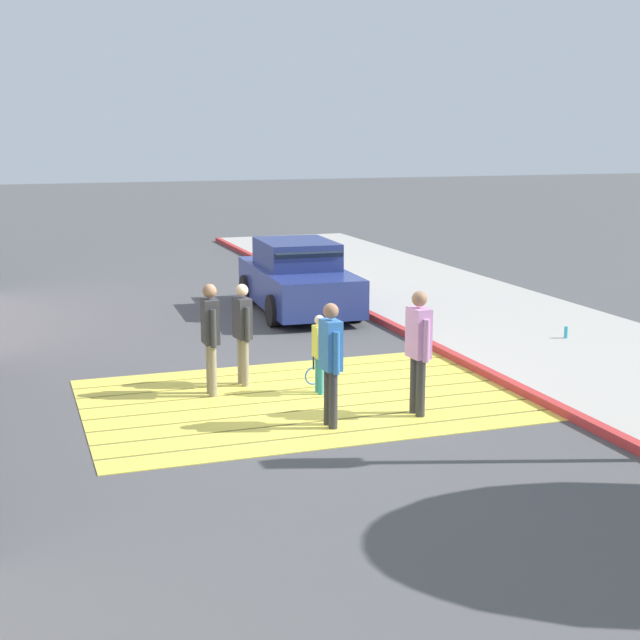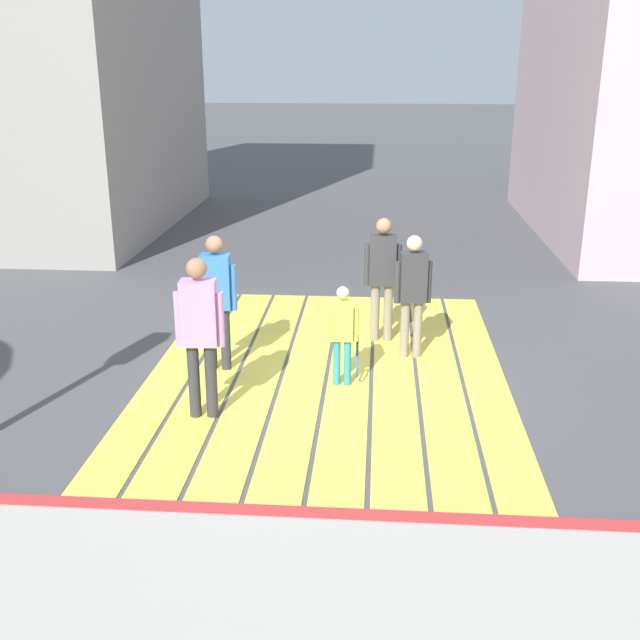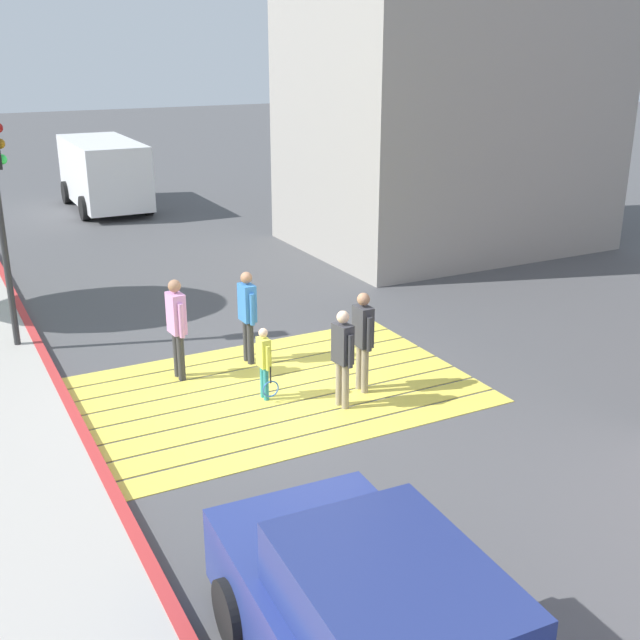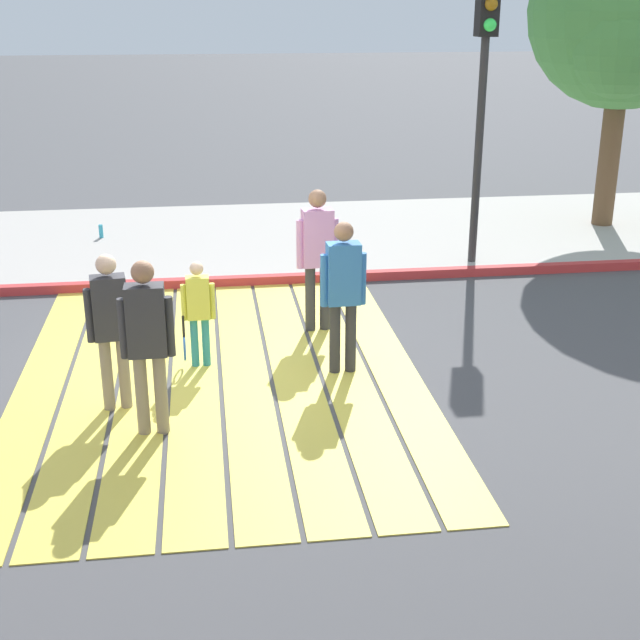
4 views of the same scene
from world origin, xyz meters
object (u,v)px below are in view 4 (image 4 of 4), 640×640
object	(u,v)px
water_bottle	(101,231)
pedestrian_adult_lead	(343,287)
street_tree	(625,16)
pedestrian_adult_trailing	(147,336)
pedestrian_adult_side	(111,321)
pedestrian_teen_behind	(317,250)
traffic_light_corner	(484,64)
pedestrian_child_with_racket	(198,309)

from	to	relation	value
water_bottle	pedestrian_adult_lead	bearing A→B (deg)	28.62
street_tree	pedestrian_adult_trailing	bearing A→B (deg)	-48.54
pedestrian_adult_trailing	pedestrian_adult_side	xyz separation A→B (m)	(-0.59, -0.38, -0.06)
pedestrian_teen_behind	pedestrian_adult_side	bearing A→B (deg)	-49.91
pedestrian_adult_side	pedestrian_adult_trailing	bearing A→B (deg)	32.94
traffic_light_corner	water_bottle	distance (m)	6.79
pedestrian_teen_behind	pedestrian_child_with_racket	size ratio (longest dim) A/B	1.45
street_tree	pedestrian_adult_trailing	xyz separation A→B (m)	(6.68, -7.56, -2.63)
pedestrian_adult_side	pedestrian_child_with_racket	xyz separation A→B (m)	(-0.97, 0.83, -0.26)
pedestrian_adult_side	street_tree	bearing A→B (deg)	127.48
water_bottle	pedestrian_adult_side	bearing A→B (deg)	6.95
pedestrian_adult_lead	pedestrian_adult_side	distance (m)	2.47
traffic_light_corner	pedestrian_child_with_racket	bearing A→B (deg)	-52.05
street_tree	pedestrian_adult_lead	size ratio (longest dim) A/B	3.11
pedestrian_adult_side	pedestrian_teen_behind	world-z (taller)	pedestrian_teen_behind
water_bottle	pedestrian_adult_side	size ratio (longest dim) A/B	0.14
traffic_light_corner	pedestrian_teen_behind	world-z (taller)	traffic_light_corner
water_bottle	pedestrian_adult_side	distance (m)	6.51
water_bottle	pedestrian_adult_trailing	world-z (taller)	pedestrian_adult_trailing
water_bottle	pedestrian_teen_behind	distance (m)	5.51
street_tree	pedestrian_child_with_racket	world-z (taller)	street_tree
water_bottle	pedestrian_child_with_racket	bearing A→B (deg)	16.49
water_bottle	pedestrian_child_with_racket	world-z (taller)	pedestrian_child_with_racket
water_bottle	pedestrian_adult_trailing	xyz separation A→B (m)	(7.02, 1.16, 0.77)
water_bottle	traffic_light_corner	bearing A→B (deg)	69.01
traffic_light_corner	pedestrian_child_with_racket	size ratio (longest dim) A/B	3.45
traffic_light_corner	pedestrian_adult_trailing	world-z (taller)	traffic_light_corner
pedestrian_adult_lead	pedestrian_child_with_racket	distance (m)	1.64
street_tree	pedestrian_adult_side	distance (m)	10.36
pedestrian_teen_behind	pedestrian_child_with_racket	bearing A→B (deg)	-56.74
pedestrian_adult_side	pedestrian_teen_behind	size ratio (longest dim) A/B	0.91
pedestrian_adult_side	pedestrian_teen_behind	xyz separation A→B (m)	(-1.93, 2.30, 0.09)
traffic_light_corner	water_bottle	world-z (taller)	traffic_light_corner
pedestrian_adult_lead	pedestrian_child_with_racket	size ratio (longest dim) A/B	1.39
pedestrian_adult_side	pedestrian_child_with_racket	size ratio (longest dim) A/B	1.32
street_tree	water_bottle	size ratio (longest dim) A/B	24.18
traffic_light_corner	water_bottle	size ratio (longest dim) A/B	19.27
pedestrian_child_with_racket	pedestrian_adult_side	bearing A→B (deg)	-40.56
street_tree	pedestrian_adult_trailing	world-z (taller)	street_tree
pedestrian_adult_lead	pedestrian_adult_trailing	size ratio (longest dim) A/B	1.00
street_tree	pedestrian_teen_behind	xyz separation A→B (m)	(4.16, -5.64, -2.59)
street_tree	pedestrian_adult_trailing	distance (m)	10.42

